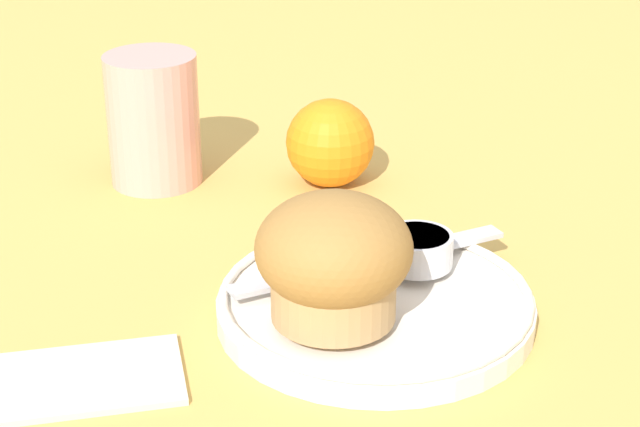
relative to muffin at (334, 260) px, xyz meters
name	(u,v)px	position (x,y,z in m)	size (l,w,h in m)	color
ground_plane	(366,301)	(0.03, 0.05, -0.06)	(3.00, 3.00, 0.00)	tan
plate	(371,305)	(0.03, 0.03, -0.05)	(0.20, 0.20, 0.02)	silver
muffin	(334,260)	(0.00, 0.00, 0.00)	(0.09, 0.09, 0.08)	tan
cream_ramekin	(417,248)	(0.07, 0.05, -0.03)	(0.05, 0.05, 0.02)	silver
berry_pair	(390,246)	(0.05, 0.07, -0.03)	(0.03, 0.02, 0.02)	#B7192D
butter_knife	(372,260)	(0.04, 0.06, -0.04)	(0.20, 0.06, 0.00)	#B7B7BC
orange_fruit	(330,143)	(0.05, 0.24, -0.02)	(0.07, 0.07, 0.07)	orange
juice_glass	(153,120)	(-0.08, 0.28, 0.00)	(0.07, 0.07, 0.11)	#E5998C
folded_napkin	(68,378)	(-0.16, -0.01, -0.05)	(0.13, 0.07, 0.01)	beige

